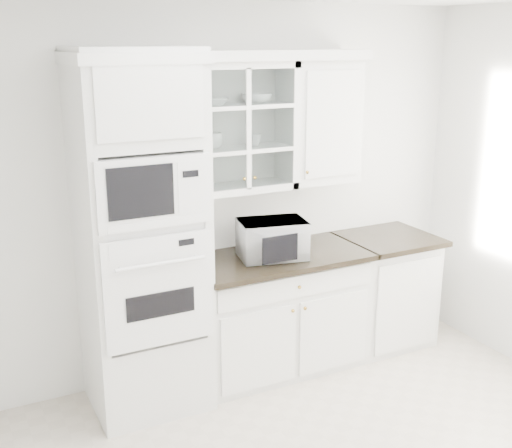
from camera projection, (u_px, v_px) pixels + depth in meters
room_shell at (324, 165)px, 3.49m from camera, size 4.00×3.50×2.70m
oven_column at (141, 237)px, 4.17m from camera, size 0.76×0.68×2.40m
base_cabinet_run at (277, 311)px, 4.85m from camera, size 1.32×0.67×0.92m
extra_base_cabinet at (383, 289)px, 5.28m from camera, size 0.72×0.67×0.92m
upper_cabinet_glass at (238, 127)px, 4.47m from camera, size 0.80×0.33×0.90m
upper_cabinet_solid at (320, 122)px, 4.76m from camera, size 0.55×0.33×0.90m
crown_molding at (225, 56)px, 4.27m from camera, size 2.14×0.38×0.07m
countertop_microwave at (272, 238)px, 4.63m from camera, size 0.54×0.48×0.27m
bowl_a at (214, 101)px, 4.34m from camera, size 0.24×0.24×0.05m
bowl_b at (256, 98)px, 4.48m from camera, size 0.27×0.27×0.07m
cup_a at (213, 141)px, 4.43m from camera, size 0.15×0.15×0.11m
cup_b at (255, 140)px, 4.57m from camera, size 0.10×0.10×0.08m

